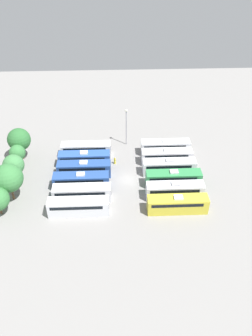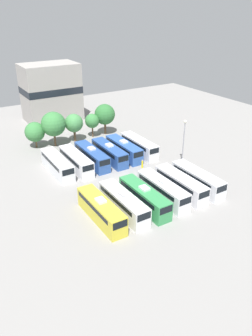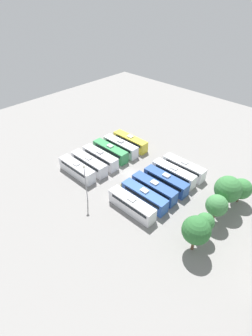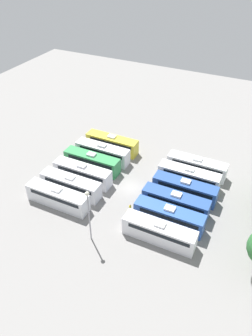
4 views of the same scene
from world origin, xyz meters
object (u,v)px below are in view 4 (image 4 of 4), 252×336
at_px(bus_0, 112,143).
at_px(bus_7, 189,176).
at_px(bus_11, 159,232).
at_px(bus_4, 71,185).
at_px(bus_6, 197,166).
at_px(bus_3, 83,173).
at_px(bus_2, 92,161).
at_px(light_pole, 88,209).
at_px(bus_10, 169,216).
at_px(bus_9, 176,202).
at_px(worker_person, 130,209).
at_px(bus_8, 185,189).
at_px(bus_5, 58,197).
at_px(bus_1, 103,152).

distance_m(bus_0, bus_7, 17.88).
relative_size(bus_7, bus_11, 1.00).
height_order(bus_4, bus_6, same).
bearing_deg(bus_3, bus_2, -175.46).
height_order(bus_11, light_pole, light_pole).
xyz_separation_m(bus_3, bus_11, (7.13, 17.61, 0.00)).
height_order(bus_4, bus_10, same).
xyz_separation_m(bus_9, bus_11, (7.18, -0.04, 0.00)).
bearing_deg(bus_2, worker_person, 56.89).
distance_m(bus_2, bus_11, 21.01).
xyz_separation_m(bus_4, bus_9, (-3.75, 17.70, 0.00)).
bearing_deg(bus_3, bus_8, 102.06).
xyz_separation_m(bus_3, bus_4, (3.71, -0.05, 0.00)).
relative_size(bus_7, bus_9, 1.00).
distance_m(bus_8, bus_10, 7.30).
height_order(bus_0, light_pole, light_pole).
relative_size(bus_2, bus_8, 1.00).
bearing_deg(bus_7, bus_4, -57.72).
bearing_deg(bus_7, bus_0, -102.08).
relative_size(bus_8, worker_person, 6.54).
xyz_separation_m(bus_3, bus_6, (-11.06, 17.98, 0.00)).
height_order(bus_9, worker_person, bus_9).
height_order(bus_4, bus_8, same).
bearing_deg(bus_10, bus_5, -77.92).
distance_m(bus_0, bus_4, 14.88).
xyz_separation_m(bus_3, light_pole, (11.31, 8.43, 4.37)).
bearing_deg(bus_2, bus_11, 58.53).
bearing_deg(worker_person, bus_6, 155.48).
bearing_deg(bus_6, bus_7, -6.23).
xyz_separation_m(bus_5, bus_11, (-0.18, 17.83, 0.00)).
distance_m(bus_6, bus_11, 18.20).
height_order(bus_6, bus_9, same).
distance_m(bus_6, bus_7, 3.65).
relative_size(bus_4, bus_11, 1.00).
distance_m(bus_3, bus_10, 18.13).
distance_m(bus_3, bus_5, 7.31).
bearing_deg(light_pole, bus_0, -159.66).
height_order(bus_1, bus_5, same).
distance_m(bus_9, bus_10, 3.50).
xyz_separation_m(bus_0, bus_4, (14.88, -0.15, 0.00)).
relative_size(bus_11, light_pole, 1.19).
relative_size(bus_4, bus_5, 1.00).
relative_size(bus_4, bus_9, 1.00).
bearing_deg(bus_2, bus_10, 68.07).
xyz_separation_m(bus_6, bus_10, (14.51, -0.18, 0.00)).
xyz_separation_m(bus_1, bus_2, (3.60, -0.28, 0.00)).
bearing_deg(bus_0, bus_4, -0.59).
height_order(bus_3, bus_7, same).
relative_size(bus_1, bus_9, 1.00).
bearing_deg(bus_0, bus_11, 43.73).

